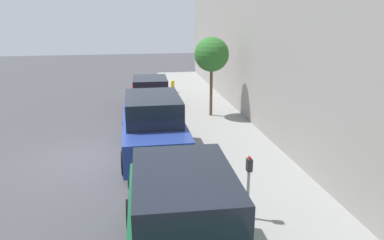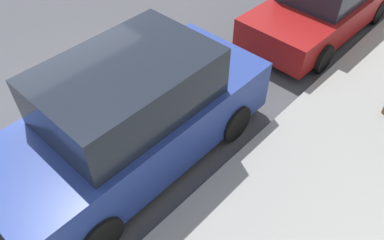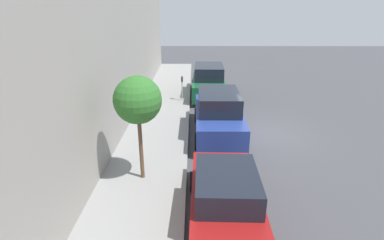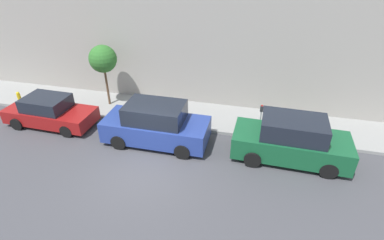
# 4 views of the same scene
# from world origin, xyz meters

# --- Properties ---
(ground_plane) EXTENTS (60.00, 60.00, 0.00)m
(ground_plane) POSITION_xyz_m (0.00, 0.00, 0.00)
(ground_plane) COLOR #424247
(parked_suv_second) EXTENTS (2.08, 4.80, 1.98)m
(parked_suv_second) POSITION_xyz_m (2.18, 0.10, 0.93)
(parked_suv_second) COLOR navy
(parked_suv_second) RESTS_ON ground_plane
(parked_sedan_third) EXTENTS (1.92, 4.54, 1.54)m
(parked_sedan_third) POSITION_xyz_m (2.42, 5.87, 0.72)
(parked_sedan_third) COLOR maroon
(parked_sedan_third) RESTS_ON ground_plane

